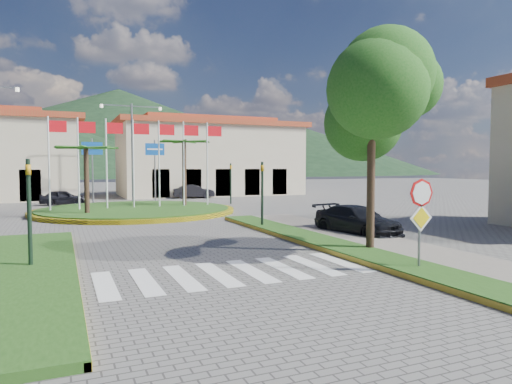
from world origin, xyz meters
name	(u,v)px	position (x,y,z in m)	size (l,w,h in m)	color
ground	(300,316)	(0.00, 0.00, 0.00)	(160.00, 160.00, 0.00)	slate
sidewalk_right	(448,266)	(6.00, 2.00, 0.07)	(4.00, 28.00, 0.15)	gray
verge_right	(416,269)	(4.80, 2.00, 0.09)	(1.60, 28.00, 0.18)	#1F4614
crosswalk	(232,273)	(0.00, 4.00, 0.01)	(8.00, 3.00, 0.01)	silver
roundabout_island	(135,210)	(0.00, 22.00, 0.18)	(12.70, 12.70, 6.00)	yellow
stop_sign	(421,209)	(4.90, 1.96, 1.79)	(0.80, 0.11, 2.65)	slate
deciduous_tree	(372,102)	(5.50, 5.00, 5.18)	(3.60, 3.60, 6.80)	black
traffic_light_left	(29,203)	(-5.20, 6.50, 1.94)	(0.15, 0.18, 3.20)	black
traffic_light_right	(262,188)	(4.50, 12.00, 1.94)	(0.15, 0.18, 3.20)	black
traffic_light_far	(231,179)	(8.00, 26.00, 1.94)	(0.18, 0.15, 3.20)	black
direction_sign_west	(92,159)	(-2.00, 30.97, 3.53)	(1.60, 0.14, 5.20)	slate
direction_sign_east	(155,160)	(3.00, 30.97, 3.53)	(1.60, 0.14, 5.20)	slate
street_lamp_centre	(132,147)	(1.00, 30.00, 4.50)	(4.80, 0.16, 8.00)	slate
building_right	(209,157)	(10.00, 38.00, 3.90)	(19.08, 9.54, 8.05)	beige
hill_far_mid	(119,132)	(15.00, 160.00, 15.00)	(180.00, 180.00, 30.00)	black
hill_far_east	(290,149)	(70.00, 135.00, 9.00)	(120.00, 120.00, 18.00)	black
hill_near_back	(38,147)	(-10.00, 130.00, 8.00)	(110.00, 110.00, 16.00)	black
car_dark_a	(63,197)	(-4.21, 30.00, 0.58)	(1.37, 3.40, 1.16)	black
car_dark_b	(194,191)	(6.95, 33.12, 0.63)	(1.33, 3.80, 1.25)	black
car_side_right	(357,220)	(7.50, 8.53, 0.63)	(1.77, 4.35, 1.26)	black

